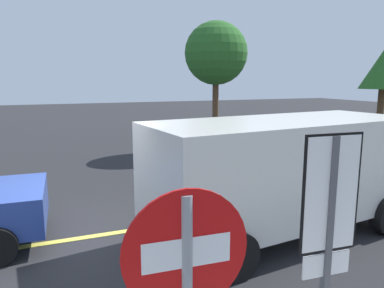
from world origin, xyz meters
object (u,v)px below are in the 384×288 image
(tree_right_verge, at_px, (384,69))
(speed_limit_sign, at_px, (329,225))
(tree_left_verge, at_px, (216,54))
(white_van, at_px, (282,169))

(tree_right_verge, bearing_deg, speed_limit_sign, -139.83)
(tree_left_verge, bearing_deg, speed_limit_sign, -110.75)
(speed_limit_sign, relative_size, tree_left_verge, 0.48)
(speed_limit_sign, distance_m, tree_left_verge, 12.28)
(white_van, bearing_deg, tree_right_verge, 34.90)
(speed_limit_sign, bearing_deg, tree_right_verge, 40.17)
(tree_left_verge, bearing_deg, tree_right_verge, 2.02)
(white_van, bearing_deg, speed_limit_sign, -119.96)
(speed_limit_sign, bearing_deg, tree_left_verge, 69.25)
(speed_limit_sign, relative_size, tree_right_verge, 0.56)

